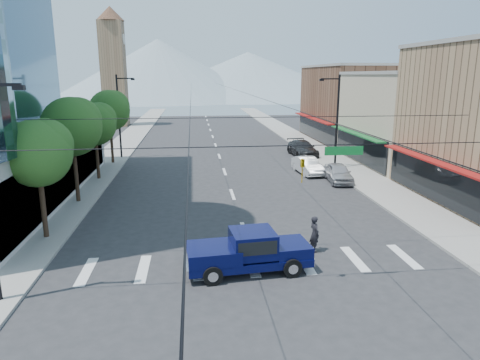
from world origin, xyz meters
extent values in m
plane|color=#28282B|center=(0.00, 0.00, 0.00)|extent=(160.00, 160.00, 0.00)
cube|color=gray|center=(-12.00, 40.00, 0.07)|extent=(4.00, 120.00, 0.15)
cube|color=gray|center=(12.00, 40.00, 0.07)|extent=(4.00, 120.00, 0.15)
cube|color=tan|center=(20.00, 24.00, 4.50)|extent=(12.00, 14.00, 9.00)
cube|color=brown|center=(20.00, 40.00, 5.00)|extent=(12.00, 18.00, 10.00)
cube|color=#8C6B4C|center=(-16.50, 62.00, 9.00)|extent=(4.00, 4.00, 18.00)
cone|color=brown|center=(-16.50, 62.00, 19.20)|extent=(4.80, 4.80, 2.40)
cone|color=gray|center=(-15.00, 150.00, 11.00)|extent=(80.00, 80.00, 22.00)
cone|color=gray|center=(20.00, 160.00, 9.00)|extent=(90.00, 90.00, 18.00)
cylinder|color=black|center=(-11.20, 6.00, 2.27)|extent=(0.28, 0.28, 4.55)
sphere|color=#21551C|center=(-11.20, 6.00, 4.88)|extent=(3.64, 3.64, 3.64)
sphere|color=#21551C|center=(-10.80, 6.30, 5.28)|extent=(2.86, 2.86, 2.86)
cylinder|color=black|center=(-11.20, 13.00, 2.55)|extent=(0.28, 0.28, 5.11)
sphere|color=#21551C|center=(-11.20, 13.00, 5.47)|extent=(4.09, 4.09, 4.09)
sphere|color=#21551C|center=(-10.80, 13.30, 5.88)|extent=(3.21, 3.21, 3.21)
cylinder|color=black|center=(-11.20, 20.00, 2.27)|extent=(0.28, 0.28, 4.55)
sphere|color=#21551C|center=(-11.20, 20.00, 4.88)|extent=(3.64, 3.64, 3.64)
sphere|color=#21551C|center=(-10.80, 20.30, 5.28)|extent=(2.86, 2.86, 2.86)
cylinder|color=black|center=(-11.20, 27.00, 2.55)|extent=(0.28, 0.28, 5.11)
sphere|color=#21551C|center=(-11.20, 27.00, 5.47)|extent=(4.09, 4.09, 4.09)
sphere|color=#21551C|center=(-10.80, 27.30, 5.88)|extent=(3.21, 3.21, 3.21)
cylinder|color=black|center=(0.00, -1.00, 6.20)|extent=(21.60, 0.04, 0.04)
imported|color=gold|center=(1.50, -1.00, 5.15)|extent=(0.16, 0.20, 1.00)
cube|color=#0C6626|center=(3.20, -1.00, 5.95)|extent=(1.60, 0.06, 0.35)
cylinder|color=black|center=(-10.80, 30.00, 4.50)|extent=(0.20, 0.20, 9.00)
cube|color=black|center=(-9.90, 30.00, 8.60)|extent=(1.80, 0.12, 0.12)
cube|color=black|center=(-9.10, 30.00, 8.50)|extent=(0.40, 0.25, 0.18)
cylinder|color=black|center=(10.80, 22.00, 4.50)|extent=(0.20, 0.20, 9.00)
cube|color=black|center=(9.90, 22.00, 8.60)|extent=(1.80, 0.12, 0.12)
cube|color=black|center=(9.10, 22.00, 8.50)|extent=(0.40, 0.25, 0.18)
cube|color=#080B3E|center=(-0.47, 0.72, 0.57)|extent=(5.90, 2.64, 0.36)
cube|color=#080B3E|center=(1.55, 0.92, 0.99)|extent=(1.85, 2.13, 0.57)
cube|color=#080B3E|center=(-0.27, 0.74, 1.41)|extent=(2.16, 2.11, 1.15)
cube|color=black|center=(-0.27, 0.74, 1.51)|extent=(1.95, 2.12, 0.62)
cube|color=#080B3E|center=(-2.13, 0.56, 1.04)|extent=(2.59, 2.31, 0.68)
cube|color=silver|center=(2.38, 1.00, 0.57)|extent=(0.32, 1.98, 0.36)
cube|color=silver|center=(-3.32, 0.44, 0.57)|extent=(0.32, 1.98, 0.31)
cylinder|color=black|center=(1.44, -0.08, 0.44)|extent=(0.90, 0.40, 0.87)
cylinder|color=black|center=(1.24, 1.89, 0.44)|extent=(0.90, 0.40, 0.87)
cylinder|color=black|center=(-2.19, -0.44, 0.44)|extent=(0.90, 0.40, 0.87)
cylinder|color=black|center=(-2.39, 1.53, 0.44)|extent=(0.90, 0.40, 0.87)
imported|color=black|center=(3.23, 2.67, 0.96)|extent=(0.60, 0.78, 1.91)
imported|color=#A4A3A8|center=(9.40, 16.99, 0.79)|extent=(2.26, 4.80, 1.59)
imported|color=white|center=(7.60, 20.35, 0.77)|extent=(2.11, 4.82, 1.54)
imported|color=#27282A|center=(9.40, 29.19, 0.85)|extent=(2.79, 6.04, 1.71)
camera|label=1|loc=(-2.87, -17.56, 8.94)|focal=32.00mm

